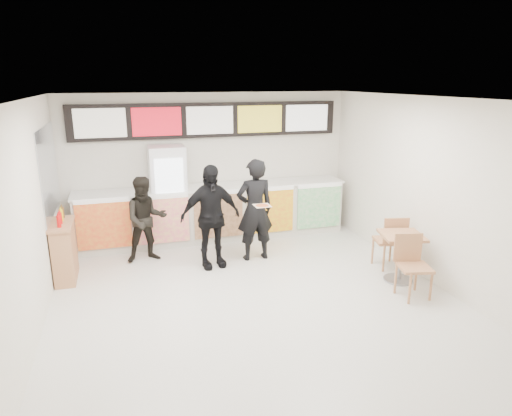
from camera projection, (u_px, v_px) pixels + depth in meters
name	position (u px, v px, depth m)	size (l,w,h in m)	color
floor	(258.00, 305.00, 6.82)	(7.00, 7.00, 0.00)	beige
ceiling	(259.00, 99.00, 6.00)	(7.00, 7.00, 0.00)	white
wall_back	(210.00, 165.00, 9.63)	(6.00, 6.00, 0.00)	silver
wall_left	(25.00, 228.00, 5.57)	(7.00, 7.00, 0.00)	silver
wall_right	(439.00, 194.00, 7.25)	(7.00, 7.00, 0.00)	silver
service_counter	(215.00, 212.00, 9.51)	(5.56, 0.77, 1.14)	silver
menu_board	(209.00, 120.00, 9.29)	(5.50, 0.14, 0.70)	black
drinks_fridge	(169.00, 196.00, 9.15)	(0.70, 0.67, 2.00)	white
mirror_panel	(49.00, 171.00, 7.77)	(0.01, 2.00, 1.50)	#B2B7BF
customer_main	(255.00, 210.00, 8.34)	(0.69, 0.45, 1.90)	black
customer_left	(146.00, 219.00, 8.30)	(0.77, 0.60, 1.59)	black
customer_mid	(210.00, 217.00, 8.00)	(1.09, 0.45, 1.86)	black
pizza_slice	(262.00, 205.00, 7.87)	(0.36, 0.36, 0.02)	beige
cafe_table	(401.00, 249.00, 7.50)	(0.84, 1.72, 0.97)	tan
condiment_ledge	(64.00, 251.00, 7.59)	(0.36, 0.88, 1.18)	tan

